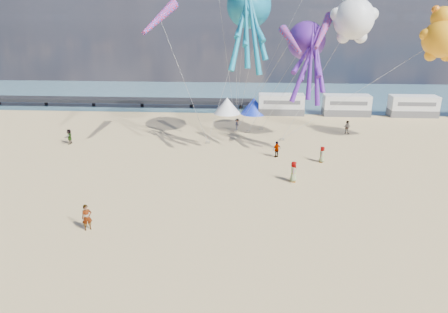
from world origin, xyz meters
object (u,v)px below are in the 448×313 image
Objects in this scene: standing_person at (87,217)px; sandbag_b at (248,132)px; sandbag_e at (236,131)px; kite_octopus_purple at (306,41)px; beachgoer_2 at (237,124)px; sandbag_c at (282,139)px; kite_teddy_orange at (441,39)px; windsock_mid at (323,31)px; beachgoer_3 at (277,149)px; beachgoer_6 at (322,154)px; beachgoer_1 at (347,127)px; sandbag_a at (208,143)px; beachgoer_0 at (294,172)px; tent_blue at (254,106)px; beachgoer_4 at (69,137)px; motorhome_2 at (413,106)px; sandbag_d at (261,129)px; motorhome_0 at (281,104)px; kite_panda at (354,19)px; tent_white at (227,106)px; windsock_left at (160,18)px; windsock_right at (291,41)px; kite_octopus_teal at (249,6)px.

standing_person is 27.12m from sandbag_b.
sandbag_e is 13.76m from kite_octopus_purple.
kite_octopus_purple is (7.56, -3.28, 10.47)m from beachgoer_2.
sandbag_c is at bearing -150.70° from kite_octopus_purple.
kite_octopus_purple is 1.61× the size of kite_teddy_orange.
sandbag_b is at bearing -114.50° from beachgoer_2.
standing_person is 28.54m from windsock_mid.
sandbag_b is 0.08× the size of kite_teddy_orange.
beachgoer_3 is 1.05× the size of beachgoer_6.
sandbag_b is at bearing -106.09° from beachgoer_3.
sandbag_a is (-16.74, -5.21, -0.72)m from beachgoer_1.
sandbag_c is (-8.16, -3.38, -0.72)m from beachgoer_1.
beachgoer_0 is 0.18× the size of kite_octopus_purple.
tent_blue reaches higher than sandbag_e.
beachgoer_4 is 0.25× the size of windsock_mid.
beachgoer_3 is (-20.76, -19.49, -0.65)m from motorhome_2.
beachgoer_6 is at bearing -23.57° from beachgoer_0.
beachgoer_2 is at bearing 161.81° from windsock_mid.
sandbag_a is 8.89m from sandbag_d.
kite_teddy_orange reaches higher than beachgoer_1.
motorhome_0 is 0.95× the size of kite_panda.
tent_white reaches higher than sandbag_e.
kite_panda is (11.79, -6.09, 12.73)m from beachgoer_2.
beachgoer_1 is 13.84m from kite_teddy_orange.
windsock_left reaches higher than beachgoer_2.
sandbag_d is at bearing -61.23° from tent_white.
sandbag_c is (5.41, -4.08, -0.65)m from beachgoer_2.
beachgoer_4 is 27.97m from beachgoer_6.
beachgoer_1 reaches higher than sandbag_e.
kite_octopus_purple reaches higher than motorhome_0.
sandbag_c is 11.35m from kite_octopus_purple.
kite_teddy_orange reaches higher than beachgoer_4.
beachgoer_2 is 3.06× the size of sandbag_d.
kite_octopus_purple is 1.34× the size of windsock_left.
standing_person is 0.28× the size of kite_teddy_orange.
tent_blue reaches higher than beachgoer_1.
windsock_right is at bearing -100.95° from kite_octopus_purple.
kite_teddy_orange is at bearing -105.84° from motorhome_2.
kite_octopus_teal is 10.75m from kite_panda.
windsock_left is (1.59, 18.46, 12.67)m from standing_person.
beachgoer_3 is at bearing -105.84° from kite_octopus_purple.
beachgoer_2 is at bearing -131.01° from beachgoer_6.
tent_blue reaches higher than beachgoer_4.
tent_white reaches higher than beachgoer_1.
beachgoer_2 is 20.09m from beachgoer_4.
motorhome_0 is 0.84× the size of windsock_left.
windsock_mid is at bearing 80.04° from beachgoer_1.
tent_white is 2.15× the size of beachgoer_0.
beachgoer_1 is 3.32× the size of sandbag_a.
beachgoer_0 is at bearing -81.94° from sandbag_d.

